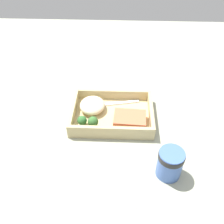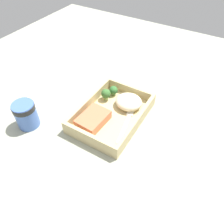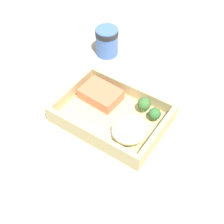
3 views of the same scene
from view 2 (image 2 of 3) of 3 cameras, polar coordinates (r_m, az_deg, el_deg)
The scene contains 10 objects.
ground_plane at distance 74.98cm, azimuth 0.00°, elevation -2.00°, with size 160.00×160.00×2.00cm, color #989C88.
takeout_tray at distance 73.82cm, azimuth 0.00°, elevation -1.16°, with size 27.36×19.58×1.20cm, color tan.
tray_rim at distance 72.12cm, azimuth 0.00°, elevation 0.16°, with size 27.36×19.58×3.58cm.
salmon_fillet at distance 70.24cm, azimuth -4.95°, elevation -1.89°, with size 10.39×7.43×3.08cm, color #D96B47.
mashed_potatoes at distance 75.54cm, azimuth 4.39°, elevation 2.68°, with size 8.65×9.29×3.91cm, color beige.
broccoli_floret_1 at distance 79.97cm, azimuth 0.38°, elevation 5.67°, with size 3.14×3.14×3.63cm.
broccoli_floret_2 at distance 77.61cm, azimuth -1.61°, elevation 4.74°, with size 3.42×3.42×4.37cm.
fork at distance 70.99cm, azimuth 3.83°, elevation -2.72°, with size 15.81×4.81×0.44cm.
paper_cup at distance 73.77cm, azimuth -21.63°, elevation -0.41°, with size 7.05×7.05×8.91cm.
receipt_slip at distance 84.04cm, azimuth -16.93°, elevation 2.92°, with size 8.75×14.99×0.24cm, color white.
Camera 2 is at (-44.07, -26.21, 53.71)cm, focal length 35.00 mm.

